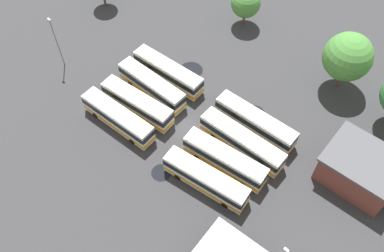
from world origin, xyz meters
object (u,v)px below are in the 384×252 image
object	(u,v)px
bus_row0_slot1	(242,141)
tree_east_edge	(348,57)
bus_row1_slot3	(118,118)
lamp_post_mid_lot	(56,41)
bus_row0_slot0	(255,122)
bus_row1_slot0	(168,72)
bus_row1_slot1	(152,86)
bus_row0_slot3	(206,179)
bus_row0_slot2	(225,159)
tree_northeast	(246,3)
bus_row1_slot2	(137,103)
depot_building	(360,169)

from	to	relation	value
bus_row0_slot1	tree_east_edge	distance (m)	20.50
bus_row1_slot3	lamp_post_mid_lot	world-z (taller)	lamp_post_mid_lot
bus_row0_slot0	bus_row0_slot1	bearing A→B (deg)	101.37
bus_row1_slot0	bus_row1_slot1	bearing A→B (deg)	94.60
bus_row0_slot3	lamp_post_mid_lot	size ratio (longest dim) A/B	1.28
bus_row1_slot3	tree_east_edge	bearing A→B (deg)	-122.12
bus_row0_slot1	bus_row0_slot3	size ratio (longest dim) A/B	1.07
bus_row0_slot0	lamp_post_mid_lot	xyz separation A→B (m)	(30.77, 11.77, 3.33)
bus_row0_slot2	tree_northeast	xyz separation A→B (m)	(17.50, -24.58, 2.59)
bus_row0_slot2	tree_northeast	bearing A→B (deg)	-54.54
bus_row0_slot1	tree_northeast	bearing A→B (deg)	-50.32
bus_row0_slot0	bus_row1_slot3	world-z (taller)	same
bus_row1_slot2	bus_row0_slot0	bearing A→B (deg)	-146.74
bus_row0_slot2	depot_building	world-z (taller)	depot_building
bus_row0_slot3	bus_row1_slot0	xyz separation A→B (m)	(17.38, -9.67, 0.00)
bus_row1_slot2	tree_northeast	size ratio (longest dim) A/B	1.74
bus_row1_slot2	tree_northeast	xyz separation A→B (m)	(1.77, -26.49, 2.59)
bus_row1_slot2	tree_east_edge	size ratio (longest dim) A/B	1.23
bus_row0_slot2	bus_row1_slot0	world-z (taller)	same
bus_row1_slot0	depot_building	size ratio (longest dim) A/B	1.21
bus_row0_slot1	bus_row0_slot2	size ratio (longest dim) A/B	1.06
bus_row0_slot2	bus_row1_slot1	world-z (taller)	same
bus_row0_slot0	lamp_post_mid_lot	world-z (taller)	lamp_post_mid_lot
bus_row1_slot0	depot_building	xyz separation A→B (m)	(-30.90, -5.37, 0.63)
bus_row0_slot3	tree_northeast	size ratio (longest dim) A/B	1.74
bus_row1_slot0	bus_row1_slot3	distance (m)	11.38
bus_row0_slot1	depot_building	bearing A→B (deg)	-152.84
depot_building	bus_row0_slot0	bearing A→B (deg)	12.72
bus_row0_slot3	bus_row1_slot3	distance (m)	16.05
bus_row0_slot3	tree_east_edge	world-z (taller)	tree_east_edge
bus_row1_slot2	tree_northeast	bearing A→B (deg)	-86.18
bus_row1_slot1	bus_row1_slot2	size ratio (longest dim) A/B	1.00
bus_row0_slot2	bus_row1_slot0	distance (m)	18.04
bus_row1_slot0	depot_building	world-z (taller)	depot_building
tree_east_edge	bus_row0_slot3	bearing A→B (deg)	85.05
depot_building	bus_row0_slot1	bearing A→B (deg)	27.16
tree_northeast	bus_row0_slot2	bearing A→B (deg)	125.46
bus_row1_slot2	tree_east_edge	xyz separation A→B (m)	(-18.38, -25.56, 4.37)
bus_row1_slot3	bus_row1_slot0	bearing A→B (deg)	-82.88
bus_row0_slot1	tree_northeast	distance (m)	27.07
bus_row1_slot3	tree_east_edge	xyz separation A→B (m)	(-18.36, -29.25, 4.37)
bus_row1_slot0	bus_row0_slot0	bearing A→B (deg)	-172.83
bus_row0_slot2	tree_northeast	distance (m)	30.28
bus_row1_slot2	bus_row1_slot3	bearing A→B (deg)	90.34
bus_row1_slot1	bus_row1_slot3	xyz separation A→B (m)	(-1.11, 7.57, 0.00)
bus_row1_slot3	depot_building	bearing A→B (deg)	-150.54
bus_row0_slot3	bus_row1_slot1	distance (m)	18.09
lamp_post_mid_lot	bus_row1_slot2	bearing A→B (deg)	-172.39
bus_row0_slot1	bus_row1_slot0	xyz separation A→B (m)	(16.83, -1.85, -0.00)
bus_row0_slot2	bus_row1_slot1	size ratio (longest dim) A/B	1.01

